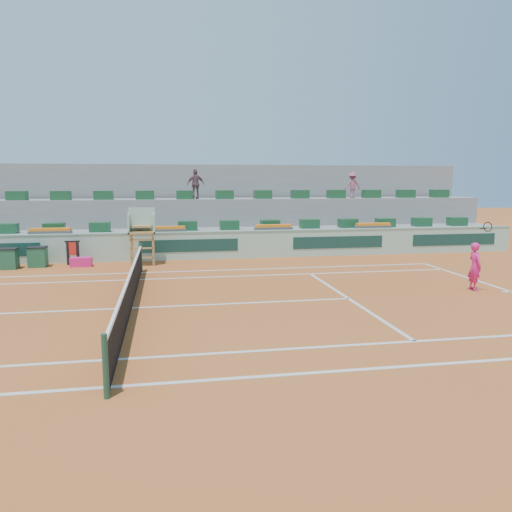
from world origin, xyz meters
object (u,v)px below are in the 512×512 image
at_px(drink_cooler_a, 38,257).
at_px(tennis_player, 475,266).
at_px(umpire_chair, 142,228).
at_px(player_bag, 81,262).

distance_m(drink_cooler_a, tennis_player, 16.73).
bearing_deg(umpire_chair, drink_cooler_a, 178.27).
bearing_deg(player_bag, tennis_player, -27.43).
xyz_separation_m(drink_cooler_a, tennis_player, (15.10, -7.19, 0.37)).
height_order(player_bag, umpire_chair, umpire_chair).
xyz_separation_m(umpire_chair, drink_cooler_a, (-4.25, 0.13, -1.12)).
height_order(umpire_chair, tennis_player, umpire_chair).
height_order(drink_cooler_a, tennis_player, tennis_player).
bearing_deg(tennis_player, drink_cooler_a, 154.55).
bearing_deg(drink_cooler_a, player_bag, -8.29).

